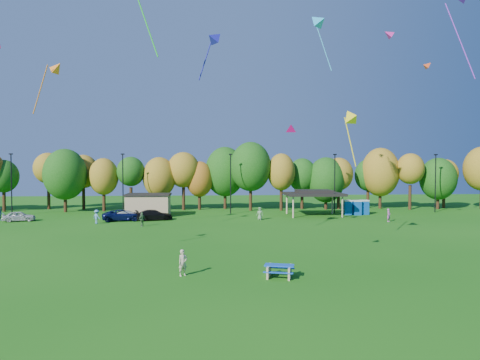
{
  "coord_description": "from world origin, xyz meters",
  "views": [
    {
      "loc": [
        -1.0,
        -24.32,
        7.38
      ],
      "look_at": [
        1.08,
        6.0,
        6.31
      ],
      "focal_mm": 32.0,
      "sensor_mm": 36.0,
      "label": 1
    }
  ],
  "objects": [
    {
      "name": "utility_building",
      "position": [
        -10.0,
        38.0,
        1.64
      ],
      "size": [
        6.3,
        4.3,
        3.25
      ],
      "color": "tan",
      "rests_on": "ground"
    },
    {
      "name": "far_person_2",
      "position": [
        5.59,
        32.65,
        0.86
      ],
      "size": [
        0.97,
        0.8,
        1.71
      ],
      "primitive_type": "imported",
      "rotation": [
        0.0,
        0.0,
        5.93
      ],
      "color": "#678D61",
      "rests_on": "ground"
    },
    {
      "name": "far_person_4",
      "position": [
        -28.95,
        34.22,
        0.87
      ],
      "size": [
        1.07,
        1.02,
        1.74
      ],
      "primitive_type": "imported",
      "rotation": [
        0.0,
        0.0,
        0.59
      ],
      "color": "#4F6BAD",
      "rests_on": "ground"
    },
    {
      "name": "car_a",
      "position": [
        -26.09,
        33.3,
        0.67
      ],
      "size": [
        4.21,
        2.56,
        1.34
      ],
      "primitive_type": "imported",
      "rotation": [
        0.0,
        0.0,
        1.84
      ],
      "color": "silver",
      "rests_on": "ground"
    },
    {
      "name": "far_person_1",
      "position": [
        -15.28,
        30.17,
        0.89
      ],
      "size": [
        1.32,
        1.21,
        1.78
      ],
      "primitive_type": "imported",
      "rotation": [
        0.0,
        0.0,
        2.51
      ],
      "color": "#518DB4",
      "rests_on": "ground"
    },
    {
      "name": "kite_3",
      "position": [
        10.99,
        24.11,
        23.76
      ],
      "size": [
        3.48,
        3.45,
        6.67
      ],
      "color": "#219CD3"
    },
    {
      "name": "tree_line",
      "position": [
        -1.03,
        45.51,
        5.91
      ],
      "size": [
        93.57,
        10.55,
        11.15
      ],
      "color": "black",
      "rests_on": "ground"
    },
    {
      "name": "far_person_3",
      "position": [
        -9.26,
        27.54,
        0.85
      ],
      "size": [
        0.91,
        1.06,
        1.71
      ],
      "primitive_type": "imported",
      "rotation": [
        0.0,
        0.0,
        4.11
      ],
      "color": "#54804E",
      "rests_on": "ground"
    },
    {
      "name": "car_d",
      "position": [
        -8.57,
        33.28,
        0.71
      ],
      "size": [
        5.21,
        3.17,
        1.41
      ],
      "primitive_type": "imported",
      "rotation": [
        0.0,
        0.0,
        1.83
      ],
      "color": "black",
      "rests_on": "ground"
    },
    {
      "name": "kite_0",
      "position": [
        -16.18,
        19.3,
        16.95
      ],
      "size": [
        3.29,
        1.67,
        5.45
      ],
      "color": "orange"
    },
    {
      "name": "car_c",
      "position": [
        -12.62,
        33.04,
        0.74
      ],
      "size": [
        5.57,
        3.12,
        1.47
      ],
      "primitive_type": "imported",
      "rotation": [
        0.0,
        0.0,
        1.7
      ],
      "color": "#0B1344",
      "rests_on": "ground"
    },
    {
      "name": "picnic_table",
      "position": [
        3.48,
        3.27,
        0.48
      ],
      "size": [
        2.27,
        2.04,
        0.83
      ],
      "rotation": [
        0.0,
        0.0,
        -0.26
      ],
      "color": "tan",
      "rests_on": "ground"
    },
    {
      "name": "kite_13",
      "position": [
        -0.48,
        13.59,
        18.52
      ],
      "size": [
        2.65,
        2.1,
        4.52
      ],
      "color": "#1B1B95"
    },
    {
      "name": "kite_flyer",
      "position": [
        -2.86,
        4.07,
        0.88
      ],
      "size": [
        0.77,
        0.71,
        1.76
      ],
      "primitive_type": "imported",
      "rotation": [
        0.0,
        0.0,
        0.61
      ],
      "color": "beige",
      "rests_on": "ground"
    },
    {
      "name": "car_b",
      "position": [
        -11.98,
        33.24,
        0.65
      ],
      "size": [
        4.17,
        2.32,
        1.3
      ],
      "primitive_type": "imported",
      "rotation": [
        0.0,
        0.0,
        1.82
      ],
      "color": "#A9AAAF",
      "rests_on": "ground"
    },
    {
      "name": "kite_5",
      "position": [
        4.44,
        4.4,
        9.95
      ],
      "size": [
        1.0,
        1.19,
        1.06
      ],
      "color": "#CF0B70"
    },
    {
      "name": "porta_potties",
      "position": [
        20.59,
        37.63,
        1.1
      ],
      "size": [
        3.75,
        1.63,
        2.18
      ],
      "color": "#0C4AA1",
      "rests_on": "ground"
    },
    {
      "name": "kite_11",
      "position": [
        17.57,
        19.7,
        21.11
      ],
      "size": [
        1.43,
        1.16,
        1.34
      ],
      "color": "#D32386"
    },
    {
      "name": "far_person_0",
      "position": [
        22.14,
        29.66,
        0.85
      ],
      "size": [
        0.73,
        0.71,
        1.7
      ],
      "primitive_type": "imported",
      "rotation": [
        0.0,
        0.0,
        0.72
      ],
      "color": "#CA5FB3",
      "rests_on": "ground"
    },
    {
      "name": "kite_6",
      "position": [
        11.61,
        13.79,
        11.81
      ],
      "size": [
        2.0,
        3.42,
        5.56
      ],
      "color": "yellow"
    },
    {
      "name": "kite_7",
      "position": [
        24.94,
        25.41,
        19.31
      ],
      "size": [
        1.28,
        1.01,
        1.21
      ],
      "color": "#D84419"
    },
    {
      "name": "lamp_posts",
      "position": [
        2.0,
        40.0,
        4.9
      ],
      "size": [
        64.5,
        0.25,
        9.09
      ],
      "color": "black",
      "rests_on": "ground"
    },
    {
      "name": "pavilion",
      "position": [
        14.0,
        37.0,
        3.23
      ],
      "size": [
        8.2,
        6.2,
        3.77
      ],
      "color": "tan",
      "rests_on": "ground"
    },
    {
      "name": "ground",
      "position": [
        0.0,
        0.0,
        0.0
      ],
      "size": [
        160.0,
        160.0,
        0.0
      ],
      "primitive_type": "plane",
      "color": "#19600F",
      "rests_on": "ground"
    }
  ]
}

